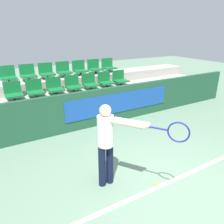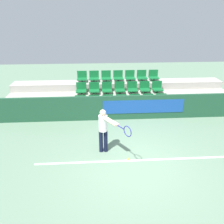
{
  "view_description": "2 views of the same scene",
  "coord_description": "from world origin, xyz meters",
  "views": [
    {
      "loc": [
        -2.5,
        -2.14,
        2.69
      ],
      "look_at": [
        -0.09,
        1.96,
        0.87
      ],
      "focal_mm": 35.0,
      "sensor_mm": 36.0,
      "label": 1
    },
    {
      "loc": [
        -1.02,
        -5.43,
        4.29
      ],
      "look_at": [
        -0.55,
        2.04,
        0.88
      ],
      "focal_mm": 35.0,
      "sensor_mm": 36.0,
      "label": 2
    }
  ],
  "objects": [
    {
      "name": "stadium_chair_17",
      "position": [
        0.0,
        5.58,
        1.28
      ],
      "size": [
        0.49,
        0.45,
        0.53
      ],
      "color": "#333333",
      "rests_on": "bleacher_tier_back"
    },
    {
      "name": "ground_plane",
      "position": [
        0.0,
        0.0,
        0.0
      ],
      "size": [
        30.0,
        30.0,
        0.0
      ],
      "primitive_type": "plane",
      "color": "slate"
    },
    {
      "name": "barrier_wall",
      "position": [
        0.02,
        3.2,
        0.55
      ],
      "size": [
        11.16,
        0.14,
        1.09
      ],
      "color": "#1E4C33",
      "rests_on": "ground"
    },
    {
      "name": "stadium_chair_13",
      "position": [
        1.87,
        4.71,
        0.93
      ],
      "size": [
        0.49,
        0.45,
        0.53
      ],
      "color": "#333333",
      "rests_on": "bleacher_tier_middle"
    },
    {
      "name": "stadium_chair_14",
      "position": [
        -1.87,
        5.58,
        1.28
      ],
      "size": [
        0.49,
        0.45,
        0.53
      ],
      "color": "#333333",
      "rests_on": "bleacher_tier_back"
    },
    {
      "name": "stadium_chair_12",
      "position": [
        1.24,
        4.71,
        0.93
      ],
      "size": [
        0.49,
        0.45,
        0.53
      ],
      "color": "#333333",
      "rests_on": "bleacher_tier_middle"
    },
    {
      "name": "bleacher_tier_front",
      "position": [
        0.0,
        3.72,
        0.18
      ],
      "size": [
        10.76,
        0.87,
        0.35
      ],
      "color": "#ADA89E",
      "rests_on": "ground"
    },
    {
      "name": "stadium_chair_5",
      "position": [
        1.24,
        3.84,
        0.58
      ],
      "size": [
        0.49,
        0.45,
        0.53
      ],
      "color": "#333333",
      "rests_on": "bleacher_tier_front"
    },
    {
      "name": "stadium_chair_6",
      "position": [
        1.87,
        3.84,
        0.58
      ],
      "size": [
        0.49,
        0.45,
        0.53
      ],
      "color": "#333333",
      "rests_on": "bleacher_tier_front"
    },
    {
      "name": "bleacher_tier_back",
      "position": [
        0.0,
        5.46,
        0.53
      ],
      "size": [
        10.76,
        0.87,
        1.05
      ],
      "color": "#ADA89E",
      "rests_on": "ground"
    },
    {
      "name": "court_baseline",
      "position": [
        0.0,
        0.2,
        0.0
      ],
      "size": [
        6.16,
        0.08,
        0.01
      ],
      "color": "white",
      "rests_on": "ground"
    },
    {
      "name": "tennis_ball",
      "position": [
        -0.14,
        0.25,
        0.03
      ],
      "size": [
        0.07,
        0.07,
        0.07
      ],
      "color": "#CCDB33",
      "rests_on": "ground"
    },
    {
      "name": "stadium_chair_19",
      "position": [
        1.24,
        5.58,
        1.28
      ],
      "size": [
        0.49,
        0.45,
        0.53
      ],
      "color": "#333333",
      "rests_on": "bleacher_tier_back"
    },
    {
      "name": "stadium_chair_0",
      "position": [
        -1.87,
        3.84,
        0.58
      ],
      "size": [
        0.49,
        0.45,
        0.53
      ],
      "color": "#333333",
      "rests_on": "bleacher_tier_front"
    },
    {
      "name": "stadium_chair_15",
      "position": [
        -1.24,
        5.58,
        1.28
      ],
      "size": [
        0.49,
        0.45,
        0.53
      ],
      "color": "#333333",
      "rests_on": "bleacher_tier_back"
    },
    {
      "name": "stadium_chair_3",
      "position": [
        0.0,
        3.84,
        0.58
      ],
      "size": [
        0.49,
        0.45,
        0.53
      ],
      "color": "#333333",
      "rests_on": "bleacher_tier_front"
    },
    {
      "name": "tennis_player",
      "position": [
        -0.87,
        0.71,
        0.94
      ],
      "size": [
        0.9,
        1.26,
        1.54
      ],
      "rotation": [
        0.0,
        0.0,
        0.59
      ],
      "color": "black",
      "rests_on": "ground"
    },
    {
      "name": "stadium_chair_1",
      "position": [
        -1.24,
        3.84,
        0.58
      ],
      "size": [
        0.49,
        0.45,
        0.53
      ],
      "color": "#333333",
      "rests_on": "bleacher_tier_front"
    },
    {
      "name": "bleacher_tier_middle",
      "position": [
        0.0,
        4.59,
        0.35
      ],
      "size": [
        10.76,
        0.87,
        0.7
      ],
      "color": "#ADA89E",
      "rests_on": "ground"
    },
    {
      "name": "stadium_chair_11",
      "position": [
        0.62,
        4.71,
        0.93
      ],
      "size": [
        0.49,
        0.45,
        0.53
      ],
      "color": "#333333",
      "rests_on": "bleacher_tier_middle"
    },
    {
      "name": "stadium_chair_20",
      "position": [
        1.87,
        5.58,
        1.28
      ],
      "size": [
        0.49,
        0.45,
        0.53
      ],
      "color": "#333333",
      "rests_on": "bleacher_tier_back"
    },
    {
      "name": "stadium_chair_16",
      "position": [
        -0.62,
        5.58,
        1.28
      ],
      "size": [
        0.49,
        0.45,
        0.53
      ],
      "color": "#333333",
      "rests_on": "bleacher_tier_back"
    },
    {
      "name": "stadium_chair_7",
      "position": [
        -1.87,
        4.71,
        0.93
      ],
      "size": [
        0.49,
        0.45,
        0.53
      ],
      "color": "#333333",
      "rests_on": "bleacher_tier_middle"
    },
    {
      "name": "stadium_chair_2",
      "position": [
        -0.62,
        3.84,
        0.58
      ],
      "size": [
        0.49,
        0.45,
        0.53
      ],
      "color": "#333333",
      "rests_on": "bleacher_tier_front"
    },
    {
      "name": "stadium_chair_18",
      "position": [
        0.62,
        5.58,
        1.28
      ],
      "size": [
        0.49,
        0.45,
        0.53
      ],
      "color": "#333333",
      "rests_on": "bleacher_tier_back"
    },
    {
      "name": "stadium_chair_9",
      "position": [
        -0.62,
        4.71,
        0.93
      ],
      "size": [
        0.49,
        0.45,
        0.53
      ],
      "color": "#333333",
      "rests_on": "bleacher_tier_middle"
    },
    {
      "name": "stadium_chair_4",
      "position": [
        0.62,
        3.84,
        0.58
      ],
      "size": [
        0.49,
        0.45,
        0.53
      ],
      "color": "#333333",
      "rests_on": "bleacher_tier_front"
    },
    {
      "name": "stadium_chair_10",
      "position": [
        0.0,
        4.71,
        0.93
      ],
      "size": [
        0.49,
        0.45,
        0.53
      ],
      "color": "#333333",
      "rests_on": "bleacher_tier_middle"
    },
    {
      "name": "stadium_chair_8",
      "position": [
        -1.24,
        4.71,
        0.93
      ],
      "size": [
        0.49,
        0.45,
        0.53
      ],
      "color": "#333333",
      "rests_on": "bleacher_tier_middle"
    }
  ]
}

